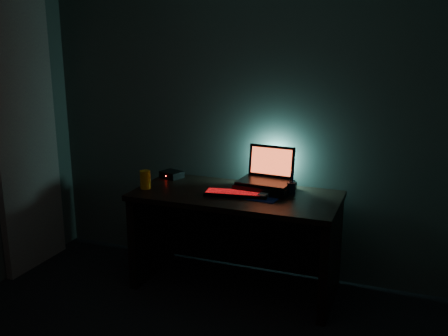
# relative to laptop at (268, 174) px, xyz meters

# --- Properties ---
(room) EXTENTS (3.50, 4.00, 2.50)m
(room) POSITION_rel_laptop_xyz_m (-0.18, -1.81, 0.38)
(room) COLOR black
(room) RESTS_ON ground
(desk) EXTENTS (1.50, 0.70, 0.75)m
(desk) POSITION_rel_laptop_xyz_m (-0.18, -0.14, -0.38)
(desk) COLOR black
(desk) RESTS_ON ground
(curtain) EXTENTS (0.06, 0.65, 2.30)m
(curtain) POSITION_rel_laptop_xyz_m (-1.89, -0.39, 0.28)
(curtain) COLOR #B4B090
(curtain) RESTS_ON ground
(riser) EXTENTS (0.42, 0.33, 0.06)m
(riser) POSITION_rel_laptop_xyz_m (-0.00, -0.05, -0.09)
(riser) COLOR black
(riser) RESTS_ON desk
(laptop) EXTENTS (0.40, 0.31, 0.26)m
(laptop) POSITION_rel_laptop_xyz_m (0.00, 0.00, 0.00)
(laptop) COLOR black
(laptop) RESTS_ON riser
(keyboard) EXTENTS (0.47, 0.21, 0.03)m
(keyboard) POSITION_rel_laptop_xyz_m (-0.16, -0.24, -0.11)
(keyboard) COLOR black
(keyboard) RESTS_ON desk
(mousepad) EXTENTS (0.24, 0.22, 0.00)m
(mousepad) POSITION_rel_laptop_xyz_m (0.04, -0.22, -0.12)
(mousepad) COLOR #0B1A52
(mousepad) RESTS_ON desk
(mouse) EXTENTS (0.07, 0.11, 0.03)m
(mouse) POSITION_rel_laptop_xyz_m (0.04, -0.22, -0.10)
(mouse) COLOR gray
(mouse) RESTS_ON mousepad
(pen_cup) EXTENTS (0.07, 0.07, 0.09)m
(pen_cup) POSITION_rel_laptop_xyz_m (0.20, -0.07, -0.08)
(pen_cup) COLOR black
(pen_cup) RESTS_ON desk
(juice_glass) EXTENTS (0.09, 0.09, 0.14)m
(juice_glass) POSITION_rel_laptop_xyz_m (-0.86, -0.31, -0.05)
(juice_glass) COLOR orange
(juice_glass) RESTS_ON desk
(router) EXTENTS (0.20, 0.18, 0.05)m
(router) POSITION_rel_laptop_xyz_m (-0.82, 0.03, -0.09)
(router) COLOR black
(router) RESTS_ON desk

